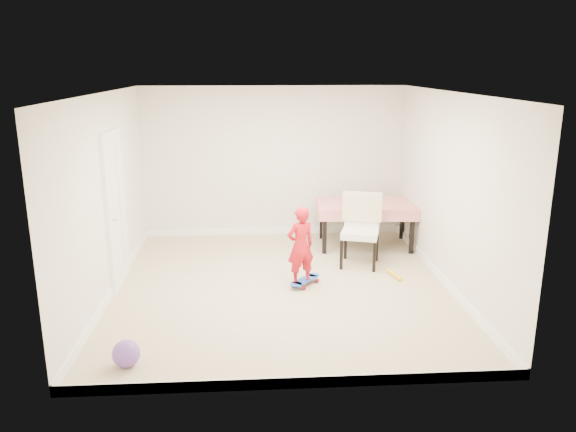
{
  "coord_description": "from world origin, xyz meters",
  "views": [
    {
      "loc": [
        -0.39,
        -7.13,
        2.93
      ],
      "look_at": [
        0.1,
        0.2,
        0.95
      ],
      "focal_mm": 35.0,
      "sensor_mm": 36.0,
      "label": 1
    }
  ],
  "objects": [
    {
      "name": "baseboard_back",
      "position": [
        0.0,
        2.49,
        0.06
      ],
      "size": [
        4.5,
        0.02,
        0.12
      ],
      "primitive_type": "cube",
      "color": "white",
      "rests_on": "ground"
    },
    {
      "name": "dining_chair",
      "position": [
        1.22,
        0.79,
        0.54
      ],
      "size": [
        0.75,
        0.81,
        1.08
      ],
      "primitive_type": null,
      "rotation": [
        0.0,
        0.0,
        -0.29
      ],
      "color": "white",
      "rests_on": "ground"
    },
    {
      "name": "foam_toy",
      "position": [
        1.63,
        0.27,
        0.03
      ],
      "size": [
        0.15,
        0.4,
        0.06
      ],
      "primitive_type": "cylinder",
      "rotation": [
        1.57,
        0.0,
        0.23
      ],
      "color": "yellow",
      "rests_on": "ground"
    },
    {
      "name": "wall_left",
      "position": [
        -2.23,
        0.0,
        1.3
      ],
      "size": [
        0.04,
        5.0,
        2.6
      ],
      "primitive_type": "cube",
      "color": "silver",
      "rests_on": "ground"
    },
    {
      "name": "skateboard",
      "position": [
        0.33,
        0.05,
        0.04
      ],
      "size": [
        0.54,
        0.58,
        0.09
      ],
      "primitive_type": null,
      "rotation": [
        0.0,
        0.0,
        0.87
      ],
      "color": "blue",
      "rests_on": "ground"
    },
    {
      "name": "ceiling",
      "position": [
        0.0,
        0.0,
        2.58
      ],
      "size": [
        4.5,
        5.0,
        0.04
      ],
      "primitive_type": "cube",
      "color": "white",
      "rests_on": "wall_back"
    },
    {
      "name": "dining_table",
      "position": [
        1.49,
        1.73,
        0.37
      ],
      "size": [
        1.65,
        1.11,
        0.74
      ],
      "primitive_type": null,
      "rotation": [
        0.0,
        0.0,
        -0.07
      ],
      "color": "red",
      "rests_on": "ground"
    },
    {
      "name": "door",
      "position": [
        -2.22,
        0.3,
        1.02
      ],
      "size": [
        0.11,
        0.94,
        2.11
      ],
      "primitive_type": "cube",
      "color": "white",
      "rests_on": "ground"
    },
    {
      "name": "child",
      "position": [
        0.26,
        0.02,
        0.54
      ],
      "size": [
        0.46,
        0.39,
        1.08
      ],
      "primitive_type": "imported",
      "rotation": [
        0.0,
        0.0,
        3.52
      ],
      "color": "red",
      "rests_on": "ground"
    },
    {
      "name": "baseboard_left",
      "position": [
        -2.24,
        0.0,
        0.06
      ],
      "size": [
        0.02,
        5.0,
        0.12
      ],
      "primitive_type": "cube",
      "color": "white",
      "rests_on": "ground"
    },
    {
      "name": "wall_back",
      "position": [
        0.0,
        2.48,
        1.3
      ],
      "size": [
        4.5,
        0.04,
        2.6
      ],
      "primitive_type": "cube",
      "color": "silver",
      "rests_on": "ground"
    },
    {
      "name": "baseboard_front",
      "position": [
        0.0,
        -2.49,
        0.06
      ],
      "size": [
        4.5,
        0.02,
        0.12
      ],
      "primitive_type": "cube",
      "color": "white",
      "rests_on": "ground"
    },
    {
      "name": "balloon",
      "position": [
        -1.67,
        -1.98,
        0.14
      ],
      "size": [
        0.28,
        0.28,
        0.28
      ],
      "primitive_type": "sphere",
      "color": "#7046A8",
      "rests_on": "ground"
    },
    {
      "name": "ground",
      "position": [
        0.0,
        0.0,
        0.0
      ],
      "size": [
        5.0,
        5.0,
        0.0
      ],
      "primitive_type": "plane",
      "color": "tan",
      "rests_on": "ground"
    },
    {
      "name": "baseboard_right",
      "position": [
        2.24,
        0.0,
        0.06
      ],
      "size": [
        0.02,
        5.0,
        0.12
      ],
      "primitive_type": "cube",
      "color": "white",
      "rests_on": "ground"
    },
    {
      "name": "wall_right",
      "position": [
        2.23,
        0.0,
        1.3
      ],
      "size": [
        0.04,
        5.0,
        2.6
      ],
      "primitive_type": "cube",
      "color": "silver",
      "rests_on": "ground"
    },
    {
      "name": "wall_front",
      "position": [
        0.0,
        -2.48,
        1.3
      ],
      "size": [
        4.5,
        0.04,
        2.6
      ],
      "primitive_type": "cube",
      "color": "silver",
      "rests_on": "ground"
    }
  ]
}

